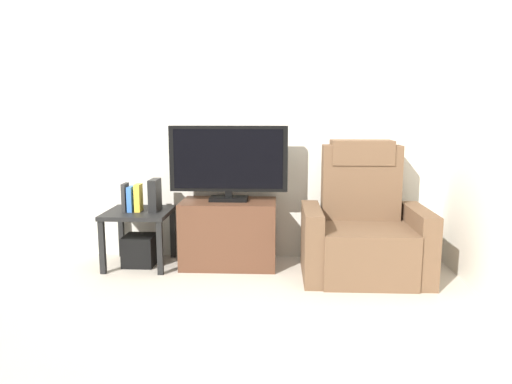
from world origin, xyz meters
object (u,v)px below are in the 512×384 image
at_px(book_leftmost, 125,197).
at_px(book_rightmost, 138,198).
at_px(subwoofer_box, 140,250).
at_px(television, 228,161).
at_px(tv_stand, 229,233).
at_px(recliner_armchair, 363,229).
at_px(side_table, 139,220).
at_px(book_middle, 131,199).
at_px(game_console, 155,195).

relative_size(book_leftmost, book_rightmost, 1.03).
xyz_separation_m(subwoofer_box, book_leftmost, (-0.10, -0.02, 0.47)).
relative_size(television, subwoofer_box, 3.82).
height_order(television, subwoofer_box, television).
relative_size(subwoofer_box, book_rightmost, 1.13).
xyz_separation_m(tv_stand, book_rightmost, (-0.76, -0.05, 0.31)).
relative_size(recliner_armchair, side_table, 2.00).
height_order(television, recliner_armchair, television).
bearing_deg(tv_stand, book_middle, -176.24).
height_order(recliner_armchair, game_console, recliner_armchair).
distance_m(book_leftmost, book_middle, 0.05).
xyz_separation_m(television, book_leftmost, (-0.87, -0.07, -0.30)).
xyz_separation_m(side_table, book_middle, (-0.05, -0.02, 0.18)).
distance_m(television, side_table, 0.92).
height_order(tv_stand, side_table, tv_stand).
xyz_separation_m(book_leftmost, book_rightmost, (0.11, 0.00, -0.00)).
distance_m(television, subwoofer_box, 1.09).
distance_m(recliner_armchair, book_leftmost, 2.00).
relative_size(recliner_armchair, book_leftmost, 4.53).
xyz_separation_m(recliner_armchair, subwoofer_box, (-1.88, 0.14, -0.24)).
bearing_deg(side_table, subwoofer_box, 0.00).
height_order(recliner_armchair, side_table, recliner_armchair).
bearing_deg(tv_stand, book_leftmost, -176.45).
height_order(tv_stand, television, television).
relative_size(subwoofer_box, game_console, 0.96).
xyz_separation_m(tv_stand, book_middle, (-0.82, -0.05, 0.30)).
bearing_deg(television, subwoofer_box, -176.08).
bearing_deg(game_console, side_table, -176.05).
bearing_deg(television, side_table, -176.08).
relative_size(book_rightmost, game_console, 0.86).
xyz_separation_m(television, subwoofer_box, (-0.77, -0.05, -0.77)).
bearing_deg(side_table, television, 3.92).
relative_size(television, game_console, 3.68).
bearing_deg(subwoofer_box, game_console, 3.95).
bearing_deg(book_leftmost, television, 4.78).
distance_m(television, book_middle, 0.88).
height_order(subwoofer_box, game_console, game_console).
bearing_deg(side_table, recliner_armchair, -4.32).
bearing_deg(television, recliner_armchair, -9.95).
distance_m(tv_stand, television, 0.62).
distance_m(television, recliner_armchair, 1.25).
relative_size(tv_stand, recliner_armchair, 0.74).
xyz_separation_m(television, recliner_armchair, (1.11, -0.19, -0.53)).
bearing_deg(game_console, book_middle, -171.31).
relative_size(side_table, book_rightmost, 2.33).
height_order(television, book_leftmost, television).
xyz_separation_m(recliner_armchair, book_rightmost, (-1.87, 0.12, 0.22)).
bearing_deg(book_leftmost, tv_stand, 3.55).
height_order(subwoofer_box, book_middle, book_middle).
height_order(book_middle, game_console, game_console).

